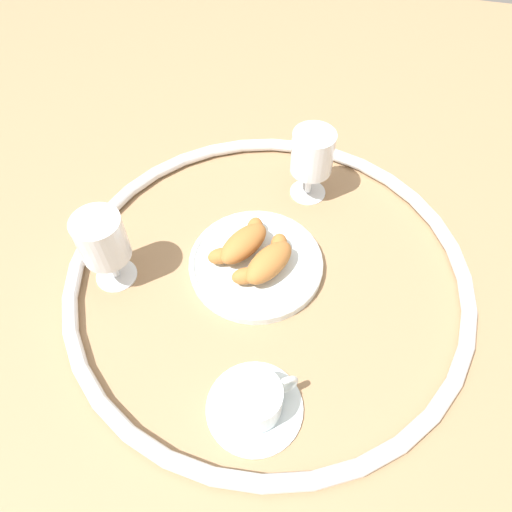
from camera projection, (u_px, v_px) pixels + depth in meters
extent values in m
plane|color=#997551|center=(268.00, 277.00, 0.79)|extent=(2.20, 2.20, 0.00)
torus|color=silver|center=(269.00, 272.00, 0.78)|extent=(0.67, 0.67, 0.02)
cylinder|color=silver|center=(256.00, 264.00, 0.80)|extent=(0.23, 0.23, 0.01)
torus|color=silver|center=(256.00, 262.00, 0.79)|extent=(0.23, 0.23, 0.01)
ellipsoid|color=#AD6B33|center=(269.00, 261.00, 0.76)|extent=(0.11, 0.09, 0.04)
ellipsoid|color=#AD6B33|center=(279.00, 244.00, 0.79)|extent=(0.05, 0.03, 0.03)
ellipsoid|color=#AD6B33|center=(245.00, 276.00, 0.75)|extent=(0.05, 0.05, 0.03)
ellipsoid|color=#AD6B33|center=(244.00, 243.00, 0.78)|extent=(0.11, 0.09, 0.04)
ellipsoid|color=#AD6B33|center=(255.00, 228.00, 0.81)|extent=(0.05, 0.03, 0.03)
ellipsoid|color=#AD6B33|center=(220.00, 257.00, 0.77)|extent=(0.05, 0.05, 0.03)
cylinder|color=silver|center=(255.00, 407.00, 0.65)|extent=(0.14, 0.14, 0.01)
cylinder|color=silver|center=(254.00, 400.00, 0.63)|extent=(0.08, 0.08, 0.05)
cylinder|color=#937A60|center=(254.00, 394.00, 0.61)|extent=(0.07, 0.07, 0.01)
torus|color=silver|center=(285.00, 385.00, 0.64)|extent=(0.03, 0.04, 0.04)
cylinder|color=white|center=(308.00, 192.00, 0.90)|extent=(0.07, 0.07, 0.01)
cylinder|color=white|center=(309.00, 180.00, 0.88)|extent=(0.01, 0.01, 0.05)
cylinder|color=white|center=(313.00, 152.00, 0.83)|extent=(0.08, 0.08, 0.08)
cylinder|color=yellow|center=(312.00, 156.00, 0.83)|extent=(0.07, 0.07, 0.06)
cylinder|color=white|center=(117.00, 275.00, 0.79)|extent=(0.07, 0.07, 0.01)
cylinder|color=white|center=(112.00, 264.00, 0.76)|extent=(0.01, 0.01, 0.05)
cylinder|color=white|center=(101.00, 239.00, 0.71)|extent=(0.08, 0.08, 0.08)
cylinder|color=yellow|center=(104.00, 245.00, 0.72)|extent=(0.07, 0.07, 0.05)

